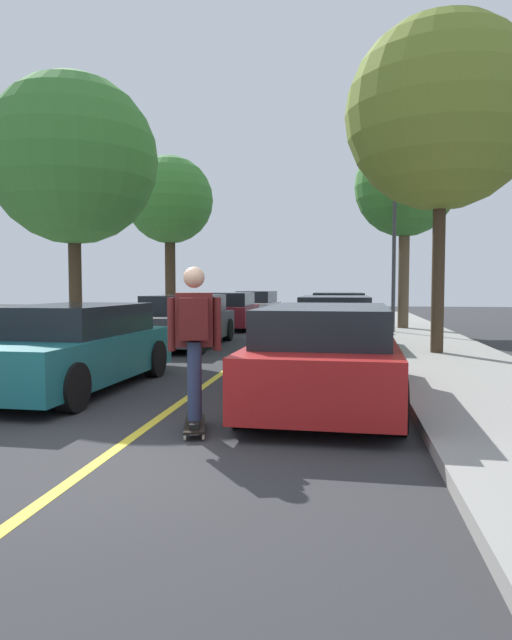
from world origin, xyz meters
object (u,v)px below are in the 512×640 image
parked_car_left_far (229,311)px  skateboarder (194,335)px  parked_car_left_nearest (70,348)px  street_tree_left_nearest (73,160)px  parked_car_left_farthest (257,305)px  parked_car_right_near (335,323)px  street_tree_right_near (405,187)px  street_tree_right_nearest (441,114)px  skateboard (195,424)px  street_tree_left_near (170,201)px  parked_car_right_far (338,312)px  parked_car_right_nearest (327,354)px  streetlamp (394,224)px  parked_car_left_near (185,321)px

parked_car_left_far → skateboarder: (2.58, -14.62, 0.40)m
parked_car_left_nearest → street_tree_left_nearest: size_ratio=0.67×
parked_car_left_far → parked_car_left_farthest: bearing=90.0°
parked_car_right_near → street_tree_right_near: size_ratio=0.70×
parked_car_left_nearest → street_tree_right_nearest: (6.19, 4.69, 4.61)m
street_tree_left_nearest → skateboard: bearing=-55.4°
parked_car_left_nearest → street_tree_left_near: bearing=100.3°
street_tree_left_near → parked_car_right_far: bearing=-4.1°
parked_car_right_nearest → street_tree_left_near: street_tree_left_near is taller
street_tree_left_near → streetlamp: bearing=-14.8°
parked_car_left_nearest → street_tree_left_near: size_ratio=0.70×
parked_car_left_nearest → parked_car_right_near: bearing=57.6°
street_tree_right_near → skateboarder: (-3.61, -14.32, -3.88)m
parked_car_left_nearest → parked_car_right_nearest: 3.97m
parked_car_right_far → parked_car_right_near: bearing=-90.0°
parked_car_left_nearest → parked_car_left_farthest: parked_car_left_farthest is taller
skateboard → street_tree_left_nearest: bearing=124.6°
parked_car_left_nearest → parked_car_right_near: 7.38m
parked_car_right_nearest → streetlamp: bearing=80.7°
parked_car_right_nearest → skateboard: (-1.38, -1.79, -0.58)m
street_tree_right_near → streetlamp: (-0.49, -1.81, -1.43)m
parked_car_right_near → street_tree_left_near: street_tree_left_near is taller
parked_car_right_nearest → street_tree_right_nearest: size_ratio=0.64×
streetlamp → skateboarder: (-3.12, -12.51, -2.45)m
parked_car_left_far → parked_car_right_nearest: size_ratio=0.90×
skateboard → parked_car_right_near: bearing=80.7°
parked_car_left_nearest → parked_car_right_near: size_ratio=0.94×
parked_car_left_near → parked_car_left_farthest: size_ratio=1.11×
parked_car_left_farthest → skateboarder: skateboarder is taller
parked_car_left_farthest → street_tree_left_nearest: 14.95m
parked_car_right_near → parked_car_right_far: size_ratio=1.01×
parked_car_left_far → skateboarder: 14.85m
parked_car_left_far → street_tree_right_nearest: (6.19, -7.67, 4.59)m
parked_car_left_farthest → street_tree_right_nearest: street_tree_right_nearest is taller
parked_car_left_nearest → skateboard: (2.57, -2.22, -0.56)m
parked_car_left_nearest → street_tree_left_near: 13.20m
parked_car_left_far → streetlamp: streetlamp is taller
skateboarder → parked_car_right_far: bearing=84.5°
parked_car_left_near → parked_car_right_near: (3.95, -0.19, -0.02)m
street_tree_right_near → parked_car_left_far: bearing=177.3°
skateboarder → parked_car_left_far: bearing=100.0°
parked_car_left_nearest → street_tree_right_nearest: size_ratio=0.61×
streetlamp → skateboarder: size_ratio=3.49×
streetlamp → skateboarder: streetlamp is taller
parked_car_right_near → parked_car_left_nearest: bearing=-122.4°
skateboard → street_tree_left_near: bearing=108.3°
parked_car_left_near → street_tree_left_near: 7.52m
parked_car_left_farthest → parked_car_left_nearest: bearing=-90.0°
parked_car_right_near → streetlamp: (1.75, 4.03, 2.87)m
streetlamp → parked_car_left_nearest: bearing=-119.1°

